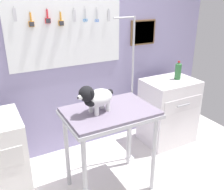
# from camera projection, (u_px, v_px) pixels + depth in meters

# --- Properties ---
(rear_wall_panel) EXTENTS (4.00, 0.11, 2.30)m
(rear_wall_panel) POSITION_uv_depth(u_px,v_px,m) (73.00, 63.00, 3.09)
(rear_wall_panel) COLOR #9088B0
(rear_wall_panel) RESTS_ON ground
(grooming_table) EXTENTS (0.87, 0.60, 0.92)m
(grooming_table) POSITION_uv_depth(u_px,v_px,m) (110.00, 120.00, 2.46)
(grooming_table) COLOR #B7B7BC
(grooming_table) RESTS_ON ground
(grooming_arm) EXTENTS (0.30, 0.11, 1.73)m
(grooming_arm) POSITION_uv_depth(u_px,v_px,m) (131.00, 100.00, 2.92)
(grooming_arm) COLOR #B7B7BC
(grooming_arm) RESTS_ON ground
(dog) EXTENTS (0.39, 0.24, 0.29)m
(dog) POSITION_uv_depth(u_px,v_px,m) (95.00, 98.00, 2.30)
(dog) COLOR white
(dog) RESTS_ON grooming_table
(cabinet_right) EXTENTS (0.68, 0.54, 0.89)m
(cabinet_right) POSITION_uv_depth(u_px,v_px,m) (168.00, 111.00, 3.48)
(cabinet_right) COLOR silver
(cabinet_right) RESTS_ON ground
(soda_bottle) EXTENTS (0.08, 0.08, 0.24)m
(soda_bottle) POSITION_uv_depth(u_px,v_px,m) (178.00, 71.00, 3.32)
(soda_bottle) COLOR #2D6936
(soda_bottle) RESTS_ON cabinet_right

